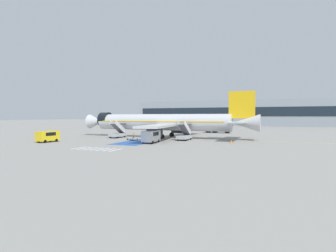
{
  "coord_description": "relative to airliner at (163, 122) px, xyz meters",
  "views": [
    {
      "loc": [
        24.3,
        -59.85,
        5.26
      ],
      "look_at": [
        1.71,
        -3.09,
        2.96
      ],
      "focal_mm": 28.0,
      "sensor_mm": 36.0,
      "label": 1
    }
  ],
  "objects": [
    {
      "name": "ground_crew_1",
      "position": [
        0.27,
        -3.34,
        -2.76
      ],
      "size": [
        0.25,
        0.44,
        1.71
      ],
      "rotation": [
        0.0,
        0.0,
        4.76
      ],
      "color": "#191E38",
      "rests_on": "ground_plane"
    },
    {
      "name": "apron_stand_patch_blue",
      "position": [
        -0.62,
        -12.2,
        -3.74
      ],
      "size": [
        6.03,
        12.63,
        0.01
      ],
      "primitive_type": "cube",
      "color": "#2856A8",
      "rests_on": "ground_plane"
    },
    {
      "name": "apron_walkway_bar_0",
      "position": [
        -4.82,
        -24.53,
        -3.74
      ],
      "size": [
        0.44,
        3.6,
        0.01
      ],
      "primitive_type": "cube",
      "color": "silver",
      "rests_on": "ground_plane"
    },
    {
      "name": "apron_walkway_bar_3",
      "position": [
        -1.22,
        -24.53,
        -3.74
      ],
      "size": [
        0.44,
        3.6,
        0.01
      ],
      "primitive_type": "cube",
      "color": "silver",
      "rests_on": "ground_plane"
    },
    {
      "name": "airliner",
      "position": [
        0.0,
        0.0,
        0.0
      ],
      "size": [
        44.8,
        34.26,
        10.67
      ],
      "rotation": [
        0.0,
        0.0,
        1.55
      ],
      "color": "silver",
      "rests_on": "ground_plane"
    },
    {
      "name": "terminal_building",
      "position": [
        10.27,
        89.95,
        3.14
      ],
      "size": [
        122.92,
        12.1,
        13.77
      ],
      "color": "#89939E",
      "rests_on": "ground_plane"
    },
    {
      "name": "ground_plane",
      "position": [
        0.51,
        0.8,
        -3.74
      ],
      "size": [
        600.0,
        600.0,
        0.0
      ],
      "primitive_type": "plane",
      "color": "gray"
    },
    {
      "name": "boarding_stairs_aft",
      "position": [
        7.03,
        -4.67,
        -2.71
      ],
      "size": [
        2.29,
        5.27,
        4.35
      ],
      "rotation": [
        0.0,
        0.0,
        -0.02
      ],
      "color": "#ADB2BA",
      "rests_on": "ground_plane"
    },
    {
      "name": "boarding_stairs_forward",
      "position": [
        -10.17,
        -4.33,
        -2.71
      ],
      "size": [
        2.29,
        5.27,
        4.3
      ],
      "rotation": [
        0.0,
        0.0,
        -0.02
      ],
      "color": "#ADB2BA",
      "rests_on": "ground_plane"
    },
    {
      "name": "apron_leadline_yellow",
      "position": [
        -0.62,
        0.01,
        -3.74
      ],
      "size": [
        78.4,
        1.75,
        0.01
      ],
      "primitive_type": "cube",
      "rotation": [
        0.0,
        0.0,
        1.55
      ],
      "color": "gold",
      "rests_on": "ground_plane"
    },
    {
      "name": "service_van_0",
      "position": [
        2.8,
        -12.74,
        -2.32
      ],
      "size": [
        2.17,
        4.78,
        2.39
      ],
      "rotation": [
        0.0,
        0.0,
        3.16
      ],
      "color": "silver",
      "rests_on": "ground_plane"
    },
    {
      "name": "ground_crew_0",
      "position": [
        -4.65,
        -6.32,
        -2.74
      ],
      "size": [
        0.38,
        0.49,
        1.75
      ],
      "rotation": [
        0.0,
        0.0,
        1.98
      ],
      "color": "#191E38",
      "rests_on": "ground_plane"
    },
    {
      "name": "apron_walkway_bar_6",
      "position": [
        2.38,
        -24.53,
        -3.74
      ],
      "size": [
        0.44,
        3.6,
        0.01
      ],
      "primitive_type": "cube",
      "color": "silver",
      "rests_on": "ground_plane"
    },
    {
      "name": "baggage_cart",
      "position": [
        -3.58,
        -8.87,
        -3.49
      ],
      "size": [
        3.0,
        2.57,
        0.87
      ],
      "rotation": [
        0.0,
        0.0,
        1.07
      ],
      "color": "gray",
      "rests_on": "ground_plane"
    },
    {
      "name": "fuel_tanker",
      "position": [
        8.78,
        23.14,
        -1.96
      ],
      "size": [
        8.75,
        3.19,
        3.52
      ],
      "rotation": [
        0.0,
        0.0,
        -1.65
      ],
      "color": "#38383D",
      "rests_on": "ground_plane"
    },
    {
      "name": "apron_walkway_bar_4",
      "position": [
        -0.02,
        -24.53,
        -3.74
      ],
      "size": [
        0.44,
        3.6,
        0.01
      ],
      "primitive_type": "cube",
      "color": "silver",
      "rests_on": "ground_plane"
    },
    {
      "name": "service_van_1",
      "position": [
        -17.27,
        -19.1,
        -2.42
      ],
      "size": [
        2.47,
        4.44,
        2.21
      ],
      "rotation": [
        0.0,
        0.0,
        6.18
      ],
      "color": "yellow",
      "rests_on": "ground_plane"
    },
    {
      "name": "apron_walkway_bar_1",
      "position": [
        -3.62,
        -24.53,
        -3.74
      ],
      "size": [
        0.44,
        3.6,
        0.01
      ],
      "primitive_type": "cube",
      "color": "silver",
      "rests_on": "ground_plane"
    },
    {
      "name": "ground_crew_2",
      "position": [
        -0.38,
        -5.06,
        -2.73
      ],
      "size": [
        0.47,
        0.46,
        1.76
      ],
      "rotation": [
        0.0,
        0.0,
        3.88
      ],
      "color": "#2D2D33",
      "rests_on": "ground_plane"
    },
    {
      "name": "apron_walkway_bar_2",
      "position": [
        -2.42,
        -24.53,
        -3.74
      ],
      "size": [
        0.44,
        3.6,
        0.01
      ],
      "primitive_type": "cube",
      "color": "silver",
      "rests_on": "ground_plane"
    },
    {
      "name": "traffic_cone_0",
      "position": [
        17.47,
        -7.32,
        -3.44
      ],
      "size": [
        0.54,
        0.54,
        0.6
      ],
      "color": "orange",
      "rests_on": "ground_plane"
    },
    {
      "name": "apron_walkway_bar_5",
      "position": [
        1.18,
        -24.53,
        -3.74
      ],
      "size": [
        0.44,
        3.6,
        0.01
      ],
      "primitive_type": "cube",
      "color": "silver",
      "rests_on": "ground_plane"
    }
  ]
}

